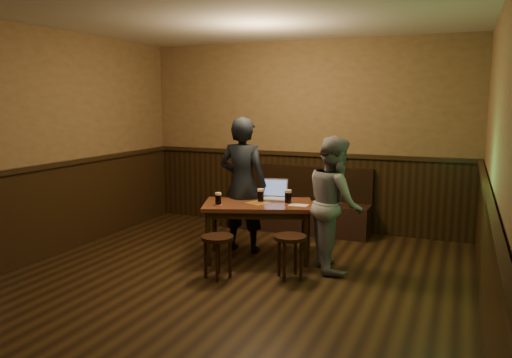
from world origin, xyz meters
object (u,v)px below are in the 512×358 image
object	(u,v)px
pint_right	(288,197)
pint_left	(218,199)
bench	(296,210)
stool_right	(290,244)
person_suit	(243,185)
person_grey	(335,203)
laptop	(273,194)
pub_table	(258,210)
pint_mid	(261,195)
stool_left	(218,245)

from	to	relation	value
pint_right	pint_left	bearing A→B (deg)	-152.20
pint_left	pint_right	world-z (taller)	pint_right
bench	stool_right	bearing A→B (deg)	-73.70
person_suit	stool_right	bearing A→B (deg)	139.93
stool_right	bench	bearing A→B (deg)	106.30
pint_right	person_suit	distance (m)	0.67
bench	person_suit	bearing A→B (deg)	-103.80
person_grey	laptop	bearing A→B (deg)	42.59
pint_right	person_grey	distance (m)	0.61
pint_left	pint_right	xyz separation A→B (m)	(0.74, 0.39, 0.01)
pint_right	laptop	bearing A→B (deg)	142.70
pint_left	laptop	size ratio (longest dim) A/B	0.38
pub_table	stool_right	distance (m)	0.80
bench	pint_left	bearing A→B (deg)	-102.68
laptop	person_suit	xyz separation A→B (m)	(-0.38, -0.08, 0.10)
bench	pint_mid	distance (m)	1.49
laptop	person_grey	size ratio (longest dim) A/B	0.26
bench	person_grey	distance (m)	1.82
pub_table	stool_left	bearing A→B (deg)	-120.82
bench	stool_left	xyz separation A→B (m)	(-0.15, -2.29, 0.07)
stool_left	person_suit	size ratio (longest dim) A/B	0.27
stool_left	pint_mid	bearing A→B (deg)	80.56
pub_table	person_grey	bearing A→B (deg)	-20.22
pub_table	pint_right	world-z (taller)	pint_right
person_suit	person_grey	distance (m)	1.27
stool_left	pint_mid	world-z (taller)	pint_mid
pint_right	person_suit	world-z (taller)	person_suit
stool_right	person_grey	xyz separation A→B (m)	(0.36, 0.51, 0.38)
stool_left	person_suit	bearing A→B (deg)	98.82
pint_mid	laptop	xyz separation A→B (m)	(0.08, 0.23, -0.02)
laptop	pint_right	bearing A→B (deg)	-48.81
pint_mid	person_suit	distance (m)	0.36
stool_left	laptop	size ratio (longest dim) A/B	1.19
laptop	person_grey	xyz separation A→B (m)	(0.86, -0.31, 0.01)
pint_mid	person_grey	distance (m)	0.94
laptop	person_suit	distance (m)	0.41
pub_table	person_suit	world-z (taller)	person_suit
person_suit	pub_table	bearing A→B (deg)	142.22
pint_right	person_grey	world-z (taller)	person_grey
bench	person_suit	xyz separation A→B (m)	(-0.31, -1.25, 0.55)
stool_right	pint_left	bearing A→B (deg)	167.27
person_suit	pint_right	bearing A→B (deg)	168.59
laptop	pub_table	bearing A→B (deg)	-115.39
bench	laptop	xyz separation A→B (m)	(0.08, -1.18, 0.45)
pint_left	person_grey	bearing A→B (deg)	12.07
pub_table	bench	bearing A→B (deg)	69.53
stool_right	pint_mid	xyz separation A→B (m)	(-0.58, 0.58, 0.40)
stool_right	pint_right	xyz separation A→B (m)	(-0.24, 0.61, 0.40)
pub_table	person_suit	distance (m)	0.47
person_suit	person_grey	bearing A→B (deg)	169.14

